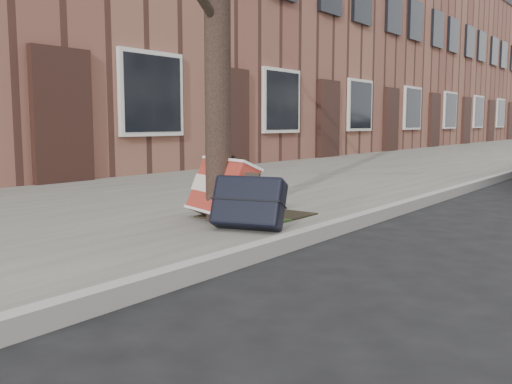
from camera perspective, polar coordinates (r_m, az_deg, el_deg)
The scene contains 6 objects.
ground at distance 3.48m, azimuth 15.32°, elevation -10.04°, with size 120.00×120.00×0.00m, color black.
near_sidewalk at distance 18.79m, azimuth 21.35°, elevation 3.58°, with size 5.00×70.00×0.12m, color slate.
house_near at distance 22.09m, azimuth 7.14°, elevation 13.36°, with size 6.80×40.00×7.00m, color brown.
dirt_patch at distance 5.43m, azimuth 0.08°, elevation -2.33°, with size 0.85×0.85×0.01m, color black.
suitcase_red at distance 5.18m, azimuth -3.41°, elevation 0.26°, with size 0.73×0.20×0.53m, color maroon.
suitcase_navy at distance 4.70m, azimuth -0.74°, elevation -1.00°, with size 0.60×0.19×0.43m, color black.
Camera 1 is at (1.18, -3.12, 1.00)m, focal length 40.00 mm.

